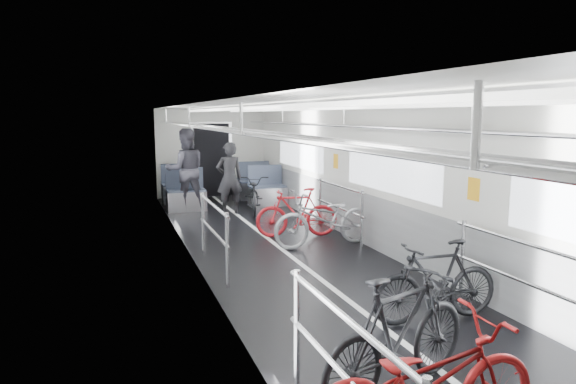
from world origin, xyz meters
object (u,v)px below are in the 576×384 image
bike_right_near (436,281)px  bike_right_mid (325,218)px  person_seated (186,170)px  bike_left_near (426,383)px  bike_right_far (297,213)px  person_standing (229,178)px  bike_aisle (255,194)px  bike_left_mid (399,333)px

bike_right_near → bike_right_mid: bearing=-179.6°
bike_right_near → person_seated: bearing=-165.1°
bike_left_near → bike_right_near: 2.23m
bike_right_far → person_standing: (-0.68, 2.58, 0.36)m
bike_right_mid → person_standing: 3.53m
bike_right_near → bike_right_mid: (0.14, 3.36, 0.04)m
bike_right_near → bike_right_far: 4.19m
bike_right_far → bike_aisle: 2.48m
bike_right_near → person_seated: (-1.62, 7.51, 0.51)m
person_seated → bike_right_mid: bearing=112.8°
bike_left_mid → bike_right_far: 5.45m
bike_aisle → person_seated: 1.73m
person_seated → bike_left_mid: bearing=92.8°
bike_right_mid → bike_right_far: bearing=-170.1°
bike_aisle → person_seated: person_seated is taller
person_seated → bike_right_far: bearing=114.8°
bike_right_far → bike_left_near: bearing=-0.2°
bike_aisle → bike_left_mid: bearing=-82.5°
bike_left_mid → person_seated: person_seated is taller
bike_aisle → person_standing: (-0.56, 0.10, 0.37)m
bike_right_mid → bike_right_near: bearing=-6.9°
person_standing → bike_left_mid: bearing=85.1°
bike_right_mid → person_standing: bearing=-169.9°
person_standing → bike_right_mid: bearing=102.7°
bike_aisle → person_seated: (-1.43, 0.84, 0.51)m
bike_left_mid → person_seated: 8.68m
bike_right_far → person_standing: person_standing is taller
bike_left_mid → person_standing: person_standing is taller
bike_aisle → bike_left_near: bearing=-83.2°
bike_left_mid → bike_aisle: bike_left_mid is taller
bike_right_mid → bike_left_near: bearing=-20.6°
person_standing → person_seated: (-0.87, 0.74, 0.15)m
bike_right_near → person_standing: size_ratio=0.92×
bike_aisle → person_standing: person_standing is taller
bike_aisle → bike_right_mid: bearing=-69.7°
bike_right_far → bike_right_mid: bearing=26.3°
bike_right_mid → bike_right_far: (-0.21, 0.82, -0.04)m
bike_left_near → bike_aisle: bike_aisle is taller
bike_right_near → person_standing: person_standing is taller
bike_left_near → bike_right_near: bearing=-35.4°
bike_left_near → bike_aisle: 8.53m
bike_left_mid → bike_right_mid: size_ratio=0.90×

